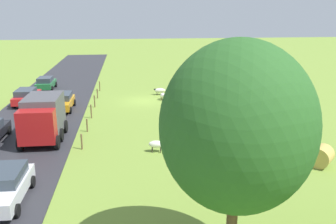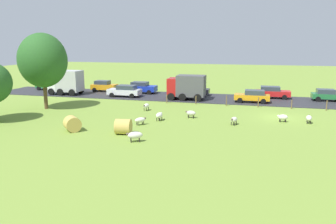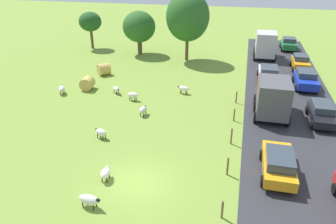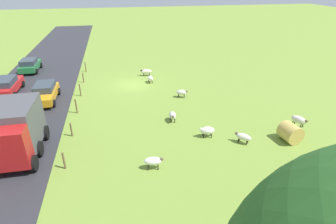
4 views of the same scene
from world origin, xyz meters
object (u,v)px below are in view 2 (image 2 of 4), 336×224
sheep_5 (140,120)px  car_4 (194,90)px  hay_bale_0 (72,124)px  tree_0 (43,60)px  sheep_2 (309,118)px  hay_bale_1 (123,127)px  truck_0 (66,82)px  car_3 (49,84)px  car_1 (125,91)px  sheep_3 (283,117)px  sheep_7 (159,115)px  car_5 (253,96)px  sheep_0 (146,106)px  sheep_1 (234,120)px  car_0 (327,95)px  car_2 (141,87)px  car_7 (272,92)px  sheep_6 (135,135)px  sheep_4 (191,113)px  car_6 (104,86)px  truck_1 (187,86)px

sheep_5 → car_4: car_4 is taller
hay_bale_0 → tree_0: (8.02, 8.03, 4.85)m
sheep_2 → hay_bale_1: size_ratio=1.02×
truck_0 → car_3: truck_0 is taller
sheep_2 → car_1: bearing=66.3°
sheep_3 → hay_bale_0: (-7.99, 17.77, 0.18)m
sheep_7 → car_5: (12.28, -8.71, 0.34)m
sheep_0 → sheep_1: sheep_0 is taller
car_0 → car_3: bearing=90.0°
sheep_3 → truck_0: bearing=71.3°
sheep_0 → car_2: 12.59m
car_2 → car_7: bearing=-89.2°
tree_0 → sheep_5: bearing=-109.2°
hay_bale_1 → sheep_6: bearing=-137.7°
car_2 → car_4: car_2 is taller
sheep_3 → sheep_6: size_ratio=0.80×
sheep_4 → car_6: size_ratio=0.28×
sheep_5 → car_2: 19.09m
truck_0 → car_7: (3.99, -28.66, -1.00)m
hay_bale_0 → car_4: size_ratio=0.31×
sheep_1 → sheep_3: size_ratio=1.08×
sheep_5 → tree_0: size_ratio=0.13×
car_2 → sheep_1: bearing=-137.7°
sheep_4 → car_4: 14.42m
sheep_3 → hay_bale_0: hay_bale_0 is taller
sheep_2 → car_3: bearing=70.2°
sheep_4 → car_7: car_7 is taller
sheep_0 → sheep_5: sheep_0 is taller
car_0 → hay_bale_0: bearing=131.4°
car_1 → hay_bale_0: bearing=-172.6°
car_6 → sheep_6: bearing=-149.9°
car_5 → car_7: car_7 is taller
car_0 → car_4: 17.46m
sheep_3 → car_4: (13.76, 11.05, 0.36)m
sheep_6 → sheep_4: bearing=-16.2°
sheep_2 → hay_bale_0: bearing=111.9°
car_1 → car_2: bearing=-18.1°
sheep_1 → hay_bale_0: size_ratio=0.87×
sheep_0 → car_4: (11.89, -3.29, 0.30)m
car_0 → car_6: car_6 is taller
sheep_2 → sheep_4: sheep_4 is taller
car_2 → car_3: bearing=90.8°
truck_1 → car_6: (3.97, 13.79, -0.88)m
car_3 → sheep_6: bearing=-135.1°
sheep_4 → sheep_3: bearing=-86.9°
sheep_6 → car_5: (19.52, -8.59, 0.33)m
truck_1 → car_3: truck_1 is taller
sheep_5 → car_2: car_2 is taller
tree_0 → car_4: size_ratio=2.02×
truck_1 → car_7: (3.97, -10.92, -0.91)m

